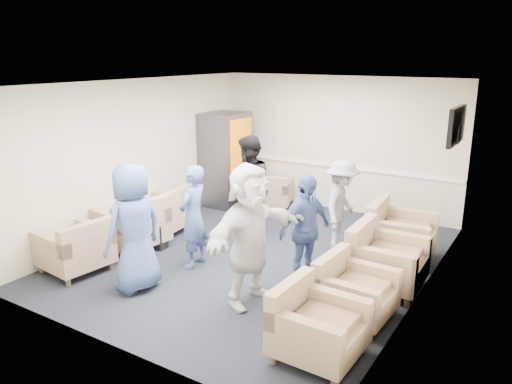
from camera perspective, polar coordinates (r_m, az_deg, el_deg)
The scene contains 25 objects.
floor at distance 8.00m, azimuth 0.35°, elevation -7.33°, with size 6.00×6.00×0.00m, color black.
ceiling at distance 7.38m, azimuth 0.39°, elevation 12.35°, with size 6.00×6.00×0.00m, color silver.
back_wall at distance 10.21m, azimuth 9.26°, elevation 5.42°, with size 5.00×0.02×2.70m, color beige.
front_wall at distance 5.36m, azimuth -16.70°, elevation -4.36°, with size 5.00×0.02×2.70m, color beige.
left_wall at distance 9.11m, azimuth -13.19°, elevation 4.00°, with size 0.02×6.00×2.70m, color beige.
right_wall at distance 6.67m, azimuth 19.00°, elevation -0.67°, with size 0.02×6.00×2.70m, color beige.
chair_rail at distance 10.28m, azimuth 9.11°, elevation 2.94°, with size 4.98×0.04×0.06m, color white.
tv at distance 8.28m, azimuth 21.94°, elevation 7.04°, with size 0.10×1.00×0.58m.
armchair_left_near at distance 7.78m, azimuth -19.77°, elevation -6.23°, with size 0.97×0.97×0.70m.
armchair_left_mid at distance 8.39m, azimuth -13.77°, elevation -3.92°, with size 1.08×1.08×0.76m.
armchair_left_far at distance 9.03m, azimuth -10.76°, elevation -2.53°, with size 0.96×0.96×0.71m.
armchair_right_near at distance 5.46m, azimuth 6.65°, elevation -15.15°, with size 0.88×0.88×0.68m.
armchair_right_midnear at distance 6.25m, azimuth 10.90°, elevation -11.24°, with size 0.86×0.86×0.66m.
armchair_right_midfar at distance 7.09m, azimuth 14.32°, elevation -7.69°, with size 0.96×0.96×0.75m.
armchair_right_far at distance 8.13m, azimuth 15.83°, elevation -4.72°, with size 1.02×1.02×0.76m.
armchair_corner at distance 10.38m, azimuth 1.84°, elevation -0.14°, with size 0.97×0.97×0.61m.
vending_machine at distance 10.47m, azimuth -3.48°, elevation 3.76°, with size 0.79×0.92×1.94m.
backpack at distance 8.39m, azimuth -11.25°, elevation -4.67°, with size 0.31×0.23×0.50m.
pillow at distance 7.74m, azimuth -19.90°, elevation -5.01°, with size 0.41×0.31×0.12m, color silver.
person_front_left at distance 6.84m, azimuth -13.79°, elevation -3.99°, with size 0.86×0.56×1.76m, color #415B9C.
person_mid_left at distance 7.46m, azimuth -7.19°, elevation -2.80°, with size 0.57×0.37×1.56m, color #415B9C.
person_back_left at distance 8.51m, azimuth -0.83°, elevation 0.48°, with size 0.87×0.68×1.80m, color black.
person_back_right at distance 8.15m, azimuth 9.76°, elevation -1.52°, with size 0.97×0.56×1.50m, color beige.
person_mid_right at distance 6.90m, azimuth 5.62°, elevation -4.32°, with size 0.91×0.38×1.56m, color #415B9C.
person_front_right at distance 6.28m, azimuth -0.73°, elevation -4.89°, with size 1.71×0.54×1.84m, color silver.
Camera 1 is at (3.86, -6.28, 3.12)m, focal length 35.00 mm.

